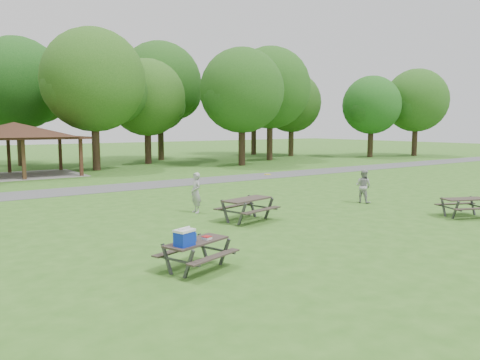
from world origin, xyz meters
name	(u,v)px	position (x,y,z in m)	size (l,w,h in m)	color
ground	(285,232)	(0.00, 0.00, 0.00)	(160.00, 160.00, 0.00)	#32661D
asphalt_path	(126,187)	(0.00, 14.00, 0.01)	(120.00, 3.20, 0.02)	#4E4E51
pavilion	(14,132)	(-4.00, 24.00, 3.06)	(8.60, 7.01, 3.76)	#3B2415
tree_row_e	(95,83)	(2.10, 25.03, 6.78)	(8.40, 8.00, 11.02)	#322116
tree_row_f	(148,100)	(8.09, 28.53, 5.84)	(7.35, 7.00, 9.55)	black
tree_row_g	(243,93)	(14.09, 22.03, 6.33)	(7.77, 7.40, 10.25)	black
tree_row_h	(271,90)	(20.10, 25.53, 7.03)	(8.61, 8.20, 11.37)	#322016
tree_row_i	(292,104)	(26.08, 29.03, 5.91)	(7.14, 6.80, 9.52)	#332516
tree_row_j	(372,107)	(32.08, 22.53, 5.56)	(6.72, 6.40, 8.96)	black
tree_deep_b	(19,86)	(-1.90, 33.03, 6.89)	(8.40, 8.00, 11.13)	black
tree_deep_c	(161,86)	(11.10, 32.03, 7.44)	(8.82, 8.40, 11.90)	#2F2115
tree_deep_d	(254,96)	(24.10, 33.53, 7.03)	(8.40, 8.00, 11.27)	black
tree_flank_right	(416,102)	(38.09, 21.03, 6.15)	(7.56, 7.20, 9.97)	black
picnic_table_near	(193,244)	(-4.61, -1.90, 0.69)	(2.06, 1.84, 1.20)	#302622
picnic_table_middle	(247,204)	(0.06, 2.21, 0.64)	(2.31, 2.02, 0.87)	#322A24
picnic_table_far	(465,203)	(7.41, -2.06, 0.55)	(2.13, 1.95, 0.75)	#2F2822
frisbee_in_flight	(268,174)	(2.31, 3.81, 1.47)	(0.37, 0.37, 0.02)	gold
frisbee_thrower	(196,193)	(-0.68, 4.72, 0.82)	(0.60, 0.39, 1.65)	#A1A1A3
frisbee_catcher	(363,186)	(6.84, 2.43, 0.77)	(0.74, 0.58, 1.53)	#9F9FA1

